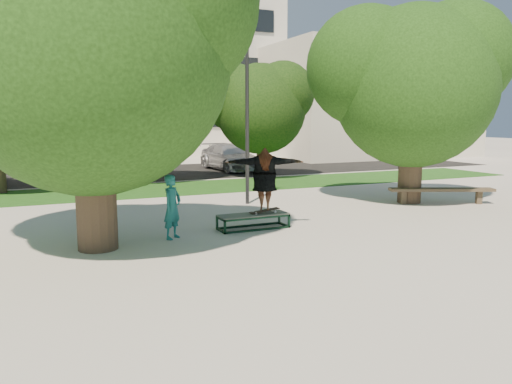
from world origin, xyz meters
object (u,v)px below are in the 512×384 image
bench (441,191)px  car_silver_b (230,157)px  lamppost (247,107)px  bystander (172,207)px  tree_left (83,35)px  car_dark (91,161)px  car_grey (118,163)px  tree_right (410,77)px  grind_box (253,221)px

bench → car_silver_b: bearing=123.5°
lamppost → bystander: (-3.50, -3.73, -2.40)m
bench → tree_left: bearing=-149.6°
bystander → car_dark: bearing=49.8°
bench → car_grey: 14.53m
tree_left → lamppost: (5.29, 3.91, -1.27)m
bench → car_grey: size_ratio=0.63×
bystander → car_silver_b: (7.06, 14.31, -0.03)m
tree_left → tree_right: size_ratio=1.09×
lamppost → bench: 6.90m
grind_box → bench: bearing=7.0°
car_dark → car_silver_b: size_ratio=0.81×
tree_right → grind_box: size_ratio=3.62×
car_grey → car_silver_b: size_ratio=1.05×
lamppost → bench: bearing=-24.8°
tree_left → car_grey: 13.82m
tree_left → tree_right: tree_left is taller
lamppost → grind_box: 4.81m
tree_left → lamppost: size_ratio=1.16×
tree_left → grind_box: (3.93, 0.37, -4.23)m
car_grey → grind_box: bearing=-82.9°
bystander → car_grey: bystander is taller
grind_box → bench: 7.18m
bench → lamppost: bearing=179.2°
tree_right → car_silver_b: 13.01m
lamppost → bystander: bearing=-133.2°
grind_box → bench: size_ratio=0.55×
lamppost → bench: size_ratio=1.87×
tree_left → car_grey: bearing=78.7°
tree_right → bench: size_ratio=1.99×
tree_right → car_grey: tree_right is taller
grind_box → car_grey: car_grey is taller
tree_left → grind_box: size_ratio=3.95×
car_dark → car_silver_b: 7.25m
car_dark → car_silver_b: bearing=-14.2°
tree_left → tree_right: 10.41m
tree_left → lamppost: bearing=36.4°
car_silver_b → lamppost: bearing=-113.0°
tree_left → bench: size_ratio=2.17×
lamppost → car_dark: (-3.64, 11.50, -2.49)m
tree_left → car_grey: tree_left is taller
bench → car_grey: (-8.45, 11.81, 0.28)m
tree_left → grind_box: tree_left is taller
grind_box → bench: (7.13, 0.87, 0.24)m
lamppost → car_silver_b: (3.56, 10.58, -2.44)m
car_silver_b → grind_box: bearing=-113.7°
bystander → bench: (9.26, 1.07, -0.31)m
car_dark → car_grey: (0.94, -2.35, 0.06)m
car_dark → car_silver_b: car_silver_b is taller
tree_right → bench: 3.83m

